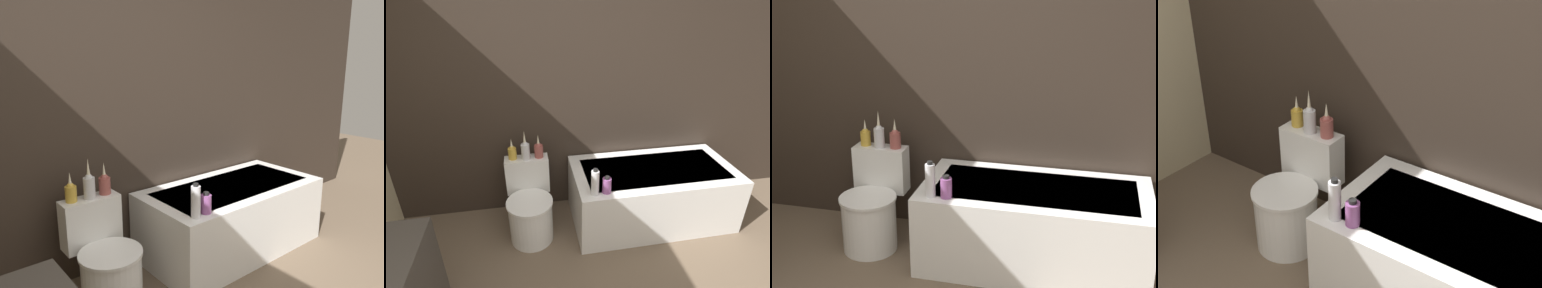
% 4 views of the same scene
% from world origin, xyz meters
% --- Properties ---
extents(wall_back_tiled, '(6.40, 0.06, 2.60)m').
position_xyz_m(wall_back_tiled, '(0.00, 2.06, 1.30)').
color(wall_back_tiled, '#332821').
rests_on(wall_back_tiled, ground_plane).
extents(bathtub, '(1.50, 0.76, 0.56)m').
position_xyz_m(bathtub, '(0.81, 1.63, 0.28)').
color(bathtub, white).
rests_on(bathtub, ground).
extents(toilet, '(0.40, 0.55, 0.68)m').
position_xyz_m(toilet, '(-0.35, 1.61, 0.28)').
color(toilet, white).
rests_on(toilet, ground).
extents(vase_gold, '(0.07, 0.07, 0.20)m').
position_xyz_m(vase_gold, '(-0.46, 1.82, 0.75)').
color(vase_gold, gold).
rests_on(vase_gold, toilet).
extents(vase_silver, '(0.08, 0.08, 0.27)m').
position_xyz_m(vase_silver, '(-0.35, 1.80, 0.78)').
color(vase_silver, silver).
rests_on(vase_silver, toilet).
extents(vase_bronze, '(0.08, 0.08, 0.22)m').
position_xyz_m(vase_bronze, '(-0.23, 1.81, 0.76)').
color(vase_bronze, '#994C47').
rests_on(vase_bronze, toilet).
extents(shampoo_bottle_tall, '(0.06, 0.06, 0.24)m').
position_xyz_m(shampoo_bottle_tall, '(0.18, 1.34, 0.67)').
color(shampoo_bottle_tall, silver).
rests_on(shampoo_bottle_tall, bathtub).
extents(shampoo_bottle_short, '(0.07, 0.07, 0.15)m').
position_xyz_m(shampoo_bottle_short, '(0.28, 1.35, 0.63)').
color(shampoo_bottle_short, '#8C4C8C').
rests_on(shampoo_bottle_short, bathtub).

